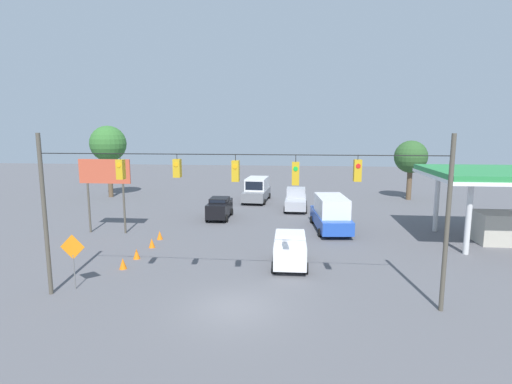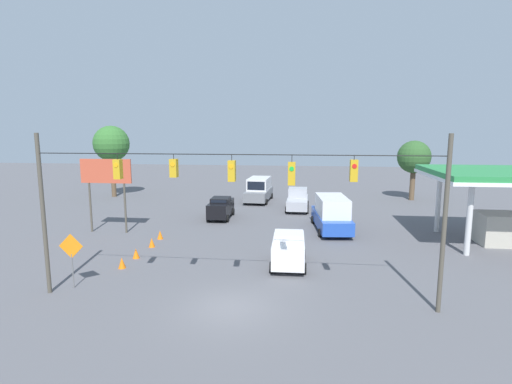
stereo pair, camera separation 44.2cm
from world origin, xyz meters
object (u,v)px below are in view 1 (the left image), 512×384
Objects in this scene: overhead_signal_span at (237,197)px; pickup_truck_silver_oncoming_deep at (296,200)px; tree_horizon_right at (108,144)px; roadside_billboard at (105,178)px; box_truck_grey_withflow_deep at (257,190)px; gas_station at (507,190)px; tree_horizon_left at (411,157)px; work_zone_sign at (73,251)px; sedan_white_crossing_near at (290,248)px; box_truck_blue_oncoming_far at (331,213)px; traffic_cone_second at (137,254)px; traffic_cone_nearest at (123,264)px; sedan_black_withflow_far at (220,208)px; traffic_cone_fourth at (160,235)px; traffic_cone_third at (152,243)px.

overhead_signal_span is 22.51m from pickup_truck_silver_oncoming_deep.
roadside_billboard is at bearing 114.67° from tree_horizon_right.
gas_station is at bearing 142.26° from box_truck_grey_withflow_deep.
tree_horizon_left is at bearing -171.11° from box_truck_grey_withflow_deep.
work_zone_sign is at bearing 49.69° from tree_horizon_left.
sedan_white_crossing_near is 9.24m from box_truck_blue_oncoming_far.
box_truck_grey_withflow_deep is at bearing -104.98° from traffic_cone_second.
box_truck_grey_withflow_deep is at bearing -103.99° from traffic_cone_nearest.
work_zone_sign is (-3.48, 10.76, -2.31)m from roadside_billboard.
overhead_signal_span is 9.45m from traffic_cone_nearest.
roadside_billboard reaches higher than pickup_truck_silver_oncoming_deep.
roadside_billboard reaches higher than box_truck_blue_oncoming_far.
tree_horizon_left reaches higher than traffic_cone_nearest.
tree_horizon_right is (11.89, -23.49, 5.90)m from traffic_cone_nearest.
box_truck_grey_withflow_deep is 0.59× the size of gas_station.
sedan_black_withflow_far is (6.85, 4.71, 0.02)m from pickup_truck_silver_oncoming_deep.
tree_horizon_left is at bearing -140.24° from traffic_cone_fourth.
tree_horizon_right reaches higher than traffic_cone_third.
box_truck_blue_oncoming_far reaches higher than sedan_white_crossing_near.
sedan_white_crossing_near is (-2.34, -5.33, -3.99)m from overhead_signal_span.
box_truck_blue_oncoming_far is 1.21× the size of roadside_billboard.
traffic_cone_second is 0.09× the size of tree_horizon_left.
tree_horizon_left is at bearing -119.16° from sedan_white_crossing_near.
box_truck_blue_oncoming_far is at bearing 56.00° from tree_horizon_left.
tree_horizon_left reaches higher than box_truck_grey_withflow_deep.
box_truck_blue_oncoming_far is at bearing 120.24° from box_truck_grey_withflow_deep.
sedan_white_crossing_near reaches higher than sedan_black_withflow_far.
work_zone_sign is (8.44, -0.70, -3.04)m from overhead_signal_span.
overhead_signal_span is at bearing 61.80° from tree_horizon_left.
traffic_cone_nearest is at bearing 61.34° from pickup_truck_silver_oncoming_deep.
roadside_billboard reaches higher than traffic_cone_nearest.
traffic_cone_nearest is 0.06× the size of gas_station.
sedan_white_crossing_near is 16.45m from gas_station.
work_zone_sign is 28.94m from tree_horizon_right.
traffic_cone_second is (9.55, -0.26, -0.72)m from sedan_white_crossing_near.
tree_horizon_right is (12.07, -19.25, 5.90)m from traffic_cone_third.
traffic_cone_nearest is at bearing 87.59° from traffic_cone_third.
traffic_cone_nearest is 3.67m from work_zone_sign.
overhead_signal_span is 2.78× the size of tree_horizon_left.
gas_station reaches higher than traffic_cone_fourth.
work_zone_sign is (10.79, 4.63, 0.95)m from sedan_white_crossing_near.
traffic_cone_fourth is 21.77m from tree_horizon_right.
pickup_truck_silver_oncoming_deep is 0.84× the size of box_truck_grey_withflow_deep.
box_truck_grey_withflow_deep reaches higher than traffic_cone_second.
sedan_black_withflow_far reaches higher than traffic_cone_third.
work_zone_sign is at bearing 82.68° from traffic_cone_fourth.
work_zone_sign is at bearing 22.83° from gas_station.
tree_horizon_left is (-17.19, -2.69, 3.52)m from box_truck_grey_withflow_deep.
roadside_billboard is at bearing -43.86° from overhead_signal_span.
roadside_billboard is at bearing 36.84° from sedan_black_withflow_far.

